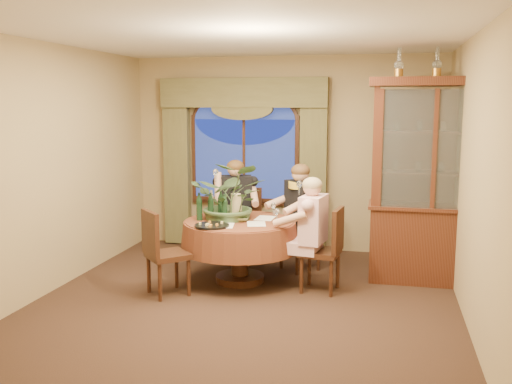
% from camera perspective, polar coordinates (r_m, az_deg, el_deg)
% --- Properties ---
extents(floor, '(5.00, 5.00, 0.00)m').
position_cam_1_polar(floor, '(6.23, -1.23, -11.14)').
color(floor, black).
rests_on(floor, ground).
extents(wall_back, '(4.50, 0.00, 4.50)m').
position_cam_1_polar(wall_back, '(8.33, 2.94, 3.82)').
color(wall_back, '#95805A').
rests_on(wall_back, ground).
extents(wall_right, '(0.00, 5.00, 5.00)m').
position_cam_1_polar(wall_right, '(5.78, 20.91, 1.03)').
color(wall_right, '#95805A').
rests_on(wall_right, ground).
extents(ceiling, '(5.00, 5.00, 0.00)m').
position_cam_1_polar(ceiling, '(5.89, -1.33, 15.40)').
color(ceiling, white).
rests_on(ceiling, wall_back).
extents(window, '(1.62, 0.10, 1.32)m').
position_cam_1_polar(window, '(8.39, -1.19, 3.18)').
color(window, navy).
rests_on(window, wall_back).
extents(arched_transom, '(1.60, 0.06, 0.44)m').
position_cam_1_polar(arched_transom, '(8.35, -1.21, 8.52)').
color(arched_transom, navy).
rests_on(arched_transom, wall_back).
extents(drapery_left, '(0.38, 0.14, 2.32)m').
position_cam_1_polar(drapery_left, '(8.67, -7.89, 2.48)').
color(drapery_left, brown).
rests_on(drapery_left, floor).
extents(drapery_right, '(0.38, 0.14, 2.32)m').
position_cam_1_polar(drapery_right, '(8.17, 5.76, 2.14)').
color(drapery_right, brown).
rests_on(drapery_right, floor).
extents(swag_valance, '(2.45, 0.16, 0.42)m').
position_cam_1_polar(swag_valance, '(8.28, -1.35, 9.90)').
color(swag_valance, brown).
rests_on(swag_valance, wall_back).
extents(dining_table, '(1.42, 1.42, 0.75)m').
position_cam_1_polar(dining_table, '(6.88, -1.63, -5.92)').
color(dining_table, maroon).
rests_on(dining_table, floor).
extents(china_cabinet, '(1.49, 0.59, 2.43)m').
position_cam_1_polar(china_cabinet, '(7.02, 17.13, 0.97)').
color(china_cabinet, '#3B180D').
rests_on(china_cabinet, floor).
extents(oil_lamp_left, '(0.11, 0.11, 0.34)m').
position_cam_1_polar(oil_lamp_left, '(6.96, 14.11, 12.44)').
color(oil_lamp_left, '#A5722D').
rests_on(oil_lamp_left, china_cabinet).
extents(oil_lamp_center, '(0.11, 0.11, 0.34)m').
position_cam_1_polar(oil_lamp_center, '(6.98, 17.66, 12.28)').
color(oil_lamp_center, '#A5722D').
rests_on(oil_lamp_center, china_cabinet).
extents(oil_lamp_right, '(0.11, 0.11, 0.34)m').
position_cam_1_polar(oil_lamp_right, '(7.02, 21.17, 12.08)').
color(oil_lamp_right, '#A5722D').
rests_on(oil_lamp_right, china_cabinet).
extents(chair_right, '(0.47, 0.47, 0.96)m').
position_cam_1_polar(chair_right, '(6.56, 6.44, -5.77)').
color(chair_right, black).
rests_on(chair_right, floor).
extents(chair_back_right, '(0.59, 0.59, 0.96)m').
position_cam_1_polar(chair_back_right, '(7.35, 4.42, -4.13)').
color(chair_back_right, black).
rests_on(chair_back_right, floor).
extents(chair_back, '(0.48, 0.48, 0.96)m').
position_cam_1_polar(chair_back, '(7.81, -1.03, -3.34)').
color(chair_back, black).
rests_on(chair_back, floor).
extents(chair_front_left, '(0.59, 0.59, 0.96)m').
position_cam_1_polar(chair_front_left, '(6.47, -8.80, -6.02)').
color(chair_front_left, black).
rests_on(chair_front_left, floor).
extents(person_pink, '(0.51, 0.54, 1.32)m').
position_cam_1_polar(person_pink, '(6.50, 5.74, -4.25)').
color(person_pink, beige).
rests_on(person_pink, floor).
extents(person_back, '(0.61, 0.59, 1.39)m').
position_cam_1_polar(person_back, '(7.76, -2.06, -1.82)').
color(person_back, black).
rests_on(person_back, floor).
extents(person_scarf, '(0.67, 0.67, 1.39)m').
position_cam_1_polar(person_scarf, '(7.25, 4.55, -2.59)').
color(person_scarf, black).
rests_on(person_scarf, floor).
extents(stoneware_vase, '(0.16, 0.16, 0.30)m').
position_cam_1_polar(stoneware_vase, '(6.90, -2.01, -1.41)').
color(stoneware_vase, tan).
rests_on(stoneware_vase, dining_table).
extents(centerpiece_plant, '(0.90, 1.00, 0.78)m').
position_cam_1_polar(centerpiece_plant, '(6.81, -2.49, 2.19)').
color(centerpiece_plant, '#3B5531').
rests_on(centerpiece_plant, dining_table).
extents(olive_bowl, '(0.16, 0.16, 0.05)m').
position_cam_1_polar(olive_bowl, '(6.72, -1.49, -2.76)').
color(olive_bowl, brown).
rests_on(olive_bowl, dining_table).
extents(cheese_platter, '(0.39, 0.39, 0.02)m').
position_cam_1_polar(cheese_platter, '(6.47, -4.43, -3.37)').
color(cheese_platter, black).
rests_on(cheese_platter, dining_table).
extents(wine_bottle_0, '(0.07, 0.07, 0.33)m').
position_cam_1_polar(wine_bottle_0, '(6.81, -4.55, -1.44)').
color(wine_bottle_0, black).
rests_on(wine_bottle_0, dining_table).
extents(wine_bottle_1, '(0.07, 0.07, 0.33)m').
position_cam_1_polar(wine_bottle_1, '(6.97, -3.55, -1.18)').
color(wine_bottle_1, black).
rests_on(wine_bottle_1, dining_table).
extents(wine_bottle_2, '(0.07, 0.07, 0.33)m').
position_cam_1_polar(wine_bottle_2, '(6.70, -3.16, -1.59)').
color(wine_bottle_2, black).
rests_on(wine_bottle_2, dining_table).
extents(wine_bottle_3, '(0.07, 0.07, 0.33)m').
position_cam_1_polar(wine_bottle_3, '(6.81, -5.69, -1.46)').
color(wine_bottle_3, black).
rests_on(wine_bottle_3, dining_table).
extents(wine_bottle_4, '(0.07, 0.07, 0.33)m').
position_cam_1_polar(wine_bottle_4, '(7.00, -4.49, -1.15)').
color(wine_bottle_4, tan).
rests_on(wine_bottle_4, dining_table).
extents(tasting_paper_0, '(0.28, 0.34, 0.00)m').
position_cam_1_polar(tasting_paper_0, '(6.58, 0.03, -3.20)').
color(tasting_paper_0, white).
rests_on(tasting_paper_0, dining_table).
extents(tasting_paper_1, '(0.22, 0.31, 0.00)m').
position_cam_1_polar(tasting_paper_1, '(6.90, 0.91, -2.63)').
color(tasting_paper_1, white).
rests_on(tasting_paper_1, dining_table).
extents(tasting_paper_2, '(0.26, 0.33, 0.00)m').
position_cam_1_polar(tasting_paper_2, '(6.50, -3.19, -3.37)').
color(tasting_paper_2, white).
rests_on(tasting_paper_2, dining_table).
extents(wine_glass_person_pink, '(0.07, 0.07, 0.18)m').
position_cam_1_polar(wine_glass_person_pink, '(6.60, 2.08, -2.41)').
color(wine_glass_person_pink, silver).
rests_on(wine_glass_person_pink, dining_table).
extents(wine_glass_person_back, '(0.07, 0.07, 0.18)m').
position_cam_1_polar(wine_glass_person_back, '(7.24, -1.86, -1.41)').
color(wine_glass_person_back, silver).
rests_on(wine_glass_person_back, dining_table).
extents(wine_glass_person_scarf, '(0.07, 0.07, 0.18)m').
position_cam_1_polar(wine_glass_person_scarf, '(7.00, 1.75, -1.75)').
color(wine_glass_person_scarf, silver).
rests_on(wine_glass_person_scarf, dining_table).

